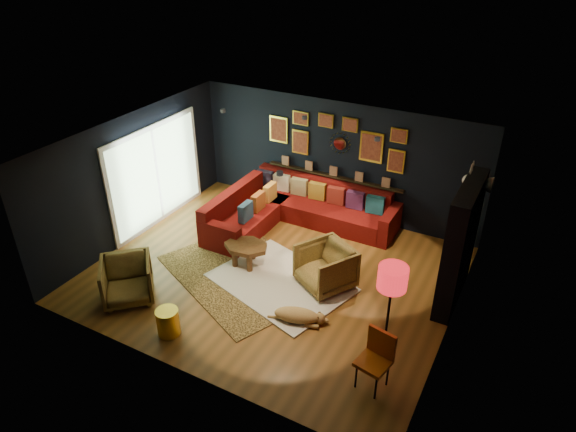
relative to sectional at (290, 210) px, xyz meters
The scene contains 20 objects.
floor 1.94m from the sectional, 71.24° to the right, with size 6.50×6.50×0.00m, color brown.
room_walls 2.29m from the sectional, 71.24° to the right, with size 6.50×6.50×6.50m.
sectional is the anchor object (origin of this frame).
ledge 1.22m from the sectional, 54.82° to the left, with size 3.20×0.12×0.04m, color black.
gallery_wall 1.84m from the sectional, 56.49° to the left, with size 3.15×0.04×1.02m.
sunburst_mirror 1.80m from the sectional, 51.91° to the left, with size 0.47×0.16×0.47m.
fireplace 3.88m from the sectional, 13.77° to the right, with size 0.31×1.60×2.20m.
deer_head 4.15m from the sectional, ahead, with size 0.50×0.28×0.45m.
sliding_door 2.97m from the sectional, 155.08° to the right, with size 0.06×2.80×2.20m.
ceiling_spots 2.53m from the sectional, 58.65° to the right, with size 3.30×2.50×0.06m.
shag_rug 2.21m from the sectional, 66.51° to the right, with size 2.39×1.74×0.03m, color white.
leopard_rug 2.13m from the sectional, 87.27° to the right, with size 2.97×2.12×0.02m, color #BA8F46.
coffee_table 1.82m from the sectional, 89.55° to the right, with size 0.95×0.76×0.44m.
pouf 1.33m from the sectional, 121.07° to the right, with size 0.50×0.50×0.33m, color maroon.
armchair_left 3.86m from the sectional, 109.02° to the right, with size 0.84×0.78×0.86m, color #BB9540.
armchair_right 2.33m from the sectional, 46.09° to the right, with size 0.87×0.82×0.90m, color #BB9540.
gold_stool 4.02m from the sectional, 91.07° to the right, with size 0.37×0.37×0.46m, color yellow.
orange_chair 4.69m from the sectional, 46.90° to the right, with size 0.51×0.51×0.91m.
floor_lamp 4.26m from the sectional, 41.27° to the right, with size 0.44×0.44×1.58m.
dog 3.23m from the sectional, 59.95° to the right, with size 1.03×0.51×0.33m, color tan, non-canonical shape.
Camera 1 is at (3.98, -6.81, 5.79)m, focal length 32.00 mm.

